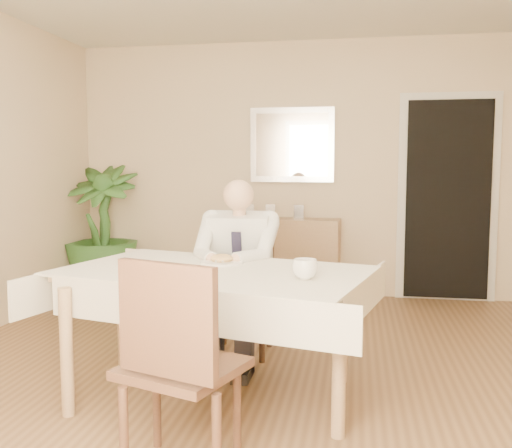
% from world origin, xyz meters
% --- Properties ---
extents(room, '(5.00, 5.02, 2.60)m').
position_xyz_m(room, '(0.00, 0.00, 1.30)').
color(room, brown).
rests_on(room, ground).
extents(doorway, '(0.96, 0.07, 2.10)m').
position_xyz_m(doorway, '(1.55, 2.46, 1.00)').
color(doorway, beige).
rests_on(doorway, ground).
extents(mirror, '(0.86, 0.04, 0.76)m').
position_xyz_m(mirror, '(0.00, 2.47, 1.55)').
color(mirror, silver).
rests_on(mirror, room).
extents(dining_table, '(1.95, 1.42, 0.75)m').
position_xyz_m(dining_table, '(-0.13, -0.29, 0.67)').
color(dining_table, '#987852').
rests_on(dining_table, ground).
extents(chair_far, '(0.41, 0.41, 0.86)m').
position_xyz_m(chair_far, '(-0.13, 0.59, 0.48)').
color(chair_far, '#3F2419').
rests_on(chair_far, ground).
extents(chair_near, '(0.58, 0.59, 0.97)m').
position_xyz_m(chair_near, '(-0.06, -1.19, 0.55)').
color(chair_near, '#3F2419').
rests_on(chair_near, ground).
extents(seated_man, '(0.48, 0.72, 1.24)m').
position_xyz_m(seated_man, '(-0.13, 0.30, 0.69)').
color(seated_man, white).
rests_on(seated_man, ground).
extents(plate, '(0.26, 0.26, 0.02)m').
position_xyz_m(plate, '(-0.13, -0.09, 0.76)').
color(plate, white).
rests_on(plate, dining_table).
extents(food, '(0.14, 0.14, 0.06)m').
position_xyz_m(food, '(-0.13, -0.09, 0.78)').
color(food, olive).
rests_on(food, dining_table).
extents(knife, '(0.01, 0.13, 0.01)m').
position_xyz_m(knife, '(-0.09, -0.15, 0.78)').
color(knife, silver).
rests_on(knife, dining_table).
extents(fork, '(0.01, 0.13, 0.01)m').
position_xyz_m(fork, '(-0.17, -0.15, 0.78)').
color(fork, silver).
rests_on(fork, dining_table).
extents(coffee_mug, '(0.16, 0.16, 0.10)m').
position_xyz_m(coffee_mug, '(0.40, -0.47, 0.80)').
color(coffee_mug, white).
rests_on(coffee_mug, dining_table).
extents(sideboard, '(1.02, 0.40, 0.80)m').
position_xyz_m(sideboard, '(0.00, 2.32, 0.40)').
color(sideboard, '#987852').
rests_on(sideboard, ground).
extents(photo_frame_left, '(0.10, 0.02, 0.14)m').
position_xyz_m(photo_frame_left, '(-0.42, 2.37, 0.87)').
color(photo_frame_left, silver).
rests_on(photo_frame_left, sideboard).
extents(photo_frame_center, '(0.10, 0.02, 0.14)m').
position_xyz_m(photo_frame_center, '(-0.20, 2.38, 0.87)').
color(photo_frame_center, silver).
rests_on(photo_frame_center, sideboard).
extents(photo_frame_right, '(0.10, 0.02, 0.14)m').
position_xyz_m(photo_frame_right, '(0.09, 2.33, 0.87)').
color(photo_frame_right, silver).
rests_on(photo_frame_right, sideboard).
extents(potted_palm, '(0.76, 0.76, 1.35)m').
position_xyz_m(potted_palm, '(-1.95, 2.14, 0.67)').
color(potted_palm, '#27501D').
rests_on(potted_palm, ground).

